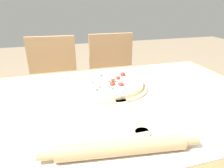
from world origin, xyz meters
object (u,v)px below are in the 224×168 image
Objects in this scene: pizza at (110,83)px; rolling_pin at (122,148)px; pizza_peel at (112,88)px; chair_left at (54,85)px; chair_right at (113,79)px.

pizza is 0.46m from rolling_pin.
pizza_peel is 0.82m from chair_left.
rolling_pin reaches higher than pizza_peel.
pizza reaches higher than rolling_pin.
pizza_peel is 0.65× the size of chair_right.
rolling_pin is (-0.09, -0.45, -0.00)m from pizza.
chair_left reaches higher than pizza.
chair_right reaches higher than pizza_peel.
pizza_peel is 0.03m from pizza.
chair_right is (0.50, 0.00, 0.00)m from chair_left.
chair_right is (0.22, 0.73, -0.25)m from pizza_peel.
pizza_peel is 0.80m from chair_right.
pizza is at bearing 78.60° from rolling_pin.
pizza_peel is 1.85× the size of pizza.
rolling_pin is at bearing -75.41° from chair_left.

